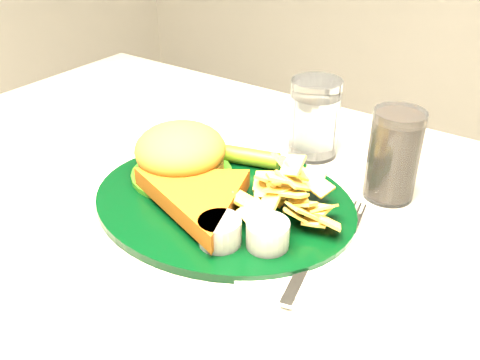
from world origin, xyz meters
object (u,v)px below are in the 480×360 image
Objects in this scene: cola_glass at (394,155)px; fork_napkin at (311,257)px; dinner_plate at (223,179)px; water_glass at (314,118)px.

cola_glass is 0.19m from fork_napkin.
dinner_plate is at bearing 154.12° from fork_napkin.
dinner_plate is at bearing -97.24° from water_glass.
cola_glass reaches higher than water_glass.
dinner_plate is 0.20m from water_glass.
water_glass is 0.27m from fork_napkin.
cola_glass is at bearing 72.35° from fork_napkin.
water_glass is at bearing 77.10° from dinner_plate.
fork_napkin is at bearing -19.27° from dinner_plate.
dinner_plate is 2.96× the size of water_glass.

